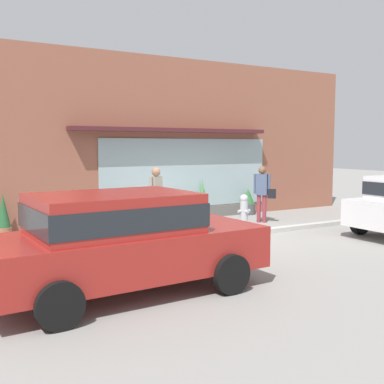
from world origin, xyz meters
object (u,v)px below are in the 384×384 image
Objects in this scene: pedestrian_with_handbag at (263,190)px; pedestrian_passerby at (156,195)px; potted_plant_corner_tall at (202,199)px; potted_plant_window_left at (187,214)px; potted_plant_near_hydrant at (3,216)px; potted_plant_low_front at (248,202)px; parked_car_red at (121,237)px; fire_hydrant at (244,210)px.

pedestrian_with_handbag is 3.58m from pedestrian_passerby.
potted_plant_corner_tall is at bearing 12.56° from pedestrian_passerby.
potted_plant_near_hydrant reaches higher than potted_plant_window_left.
pedestrian_passerby is 2.01× the size of potted_plant_low_front.
potted_plant_low_front is at bearing -0.93° from potted_plant_corner_tall.
pedestrian_passerby is at bearing -128.95° from pedestrian_with_handbag.
pedestrian_with_handbag is 7.59m from parked_car_red.
fire_hydrant is at bearing -78.41° from potted_plant_corner_tall.
pedestrian_passerby is at bearing -141.20° from potted_plant_window_left.
parked_car_red is 7.83m from potted_plant_corner_tall.
fire_hydrant is 2.86m from pedestrian_passerby.
potted_plant_window_left is at bearing 16.70° from pedestrian_passerby.
potted_plant_corner_tall is at bearing 23.85° from potted_plant_window_left.
fire_hydrant is 2.24m from potted_plant_low_front.
potted_plant_low_front is (7.76, 0.07, -0.11)m from potted_plant_near_hydrant.
fire_hydrant reaches higher than potted_plant_window_left.
parked_car_red reaches higher than potted_plant_near_hydrant.
potted_plant_corner_tall is 1.80m from potted_plant_low_front.
potted_plant_corner_tall is (2.44, 1.69, -0.43)m from pedestrian_passerby.
potted_plant_near_hydrant is at bearing -142.23° from pedestrian_with_handbag.
potted_plant_corner_tall is 5.97m from potted_plant_near_hydrant.
fire_hydrant is at bearing 35.25° from parked_car_red.
fire_hydrant is 6.54m from potted_plant_near_hydrant.
pedestrian_with_handbag is 3.56× the size of potted_plant_window_left.
fire_hydrant is 1.04× the size of potted_plant_low_front.
parked_car_red is 3.51× the size of potted_plant_corner_tall.
potted_plant_near_hydrant is (-3.52, 1.59, -0.51)m from pedestrian_passerby.
parked_car_red is (-6.24, -4.32, -0.09)m from pedestrian_with_handbag.
potted_plant_near_hydrant reaches higher than fire_hydrant.
parked_car_red reaches higher than potted_plant_low_front.
potted_plant_low_front is at bearing 50.10° from fire_hydrant.
parked_car_red is 9.09m from potted_plant_low_front.
pedestrian_passerby is 2.30m from potted_plant_window_left.
pedestrian_with_handbag is at bearing -54.78° from potted_plant_corner_tall.
pedestrian_passerby reaches higher than fire_hydrant.
pedestrian_with_handbag is (0.78, 0.13, 0.55)m from fire_hydrant.
fire_hydrant is at bearing -14.61° from potted_plant_near_hydrant.
pedestrian_with_handbag reaches higher than parked_car_red.
parked_car_red is at bearing -95.48° from pedestrian_with_handbag.
pedestrian_with_handbag is at bearing -33.92° from potted_plant_window_left.
pedestrian_passerby reaches higher than parked_car_red.
potted_plant_window_left is at bearing -156.15° from potted_plant_corner_tall.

